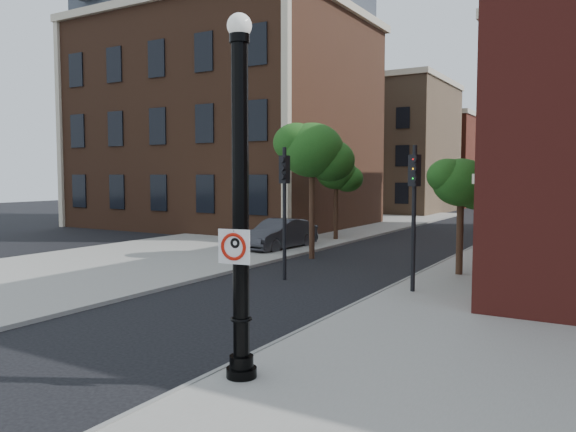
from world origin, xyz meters
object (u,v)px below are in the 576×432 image
Objects in this scene: lamppost at (241,217)px; traffic_signal_left at (284,191)px; no_parking_sign at (234,246)px; parked_car at (279,234)px; traffic_signal_right at (414,195)px.

traffic_signal_left is at bearing 116.65° from lamppost.
traffic_signal_left is at bearing 107.57° from no_parking_sign.
no_parking_sign is 0.13× the size of parked_car.
no_parking_sign is at bearing -73.33° from traffic_signal_right.
lamppost reaches higher than no_parking_sign.
lamppost is 1.40× the size of traffic_signal_right.
no_parking_sign is 0.13× the size of traffic_signal_left.
traffic_signal_left reaches higher than parked_car.
no_parking_sign is 9.76m from traffic_signal_left.
no_parking_sign is at bearing -57.69° from traffic_signal_left.
traffic_signal_left is (4.16, -6.44, 2.31)m from parked_car.
parked_car is at bearing 110.54° from no_parking_sign.
lamppost is at bearing -57.15° from traffic_signal_left.
traffic_signal_right is at bearing 79.54° from no_parking_sign.
parked_car is at bearing 119.41° from lamppost.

